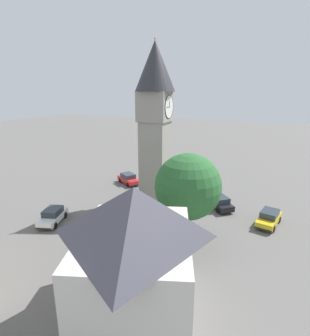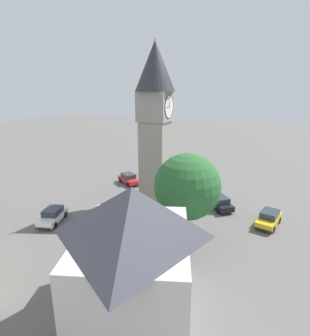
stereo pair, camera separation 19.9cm
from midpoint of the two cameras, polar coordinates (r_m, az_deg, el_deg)
name	(u,v)px [view 2 (the right image)]	position (r m, az deg, el deg)	size (l,w,h in m)	color
ground_plane	(155,204)	(33.84, 0.17, -7.54)	(200.00, 200.00, 0.00)	#605E5B
clock_tower	(155,114)	(31.13, 0.19, 11.37)	(4.46, 4.46, 18.90)	gray
car_blue_kerb	(107,217)	(29.29, -9.82, -10.06)	(1.84, 4.14, 1.53)	gold
car_silver_kerb	(129,179)	(40.91, -5.39, -2.24)	(3.66, 4.38, 1.53)	red
car_red_corner	(53,216)	(31.05, -20.55, -9.34)	(4.44, 2.85, 1.53)	white
car_white_side	(269,218)	(30.94, 23.01, -9.71)	(4.40, 2.58, 1.53)	gold
car_black_far	(219,202)	(33.24, 13.52, -7.03)	(4.24, 3.96, 1.53)	black
car_green_alley	(189,173)	(43.84, 7.31, -1.05)	(3.23, 4.46, 1.53)	black
pedestrian	(185,192)	(35.06, 6.39, -5.00)	(0.44, 0.41, 1.69)	#2D3351
tree	(187,187)	(23.80, 7.03, -3.93)	(5.85, 5.85, 8.39)	brown
building_terrace_right	(133,251)	(16.97, -4.22, -17.06)	(10.08, 9.10, 8.36)	beige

